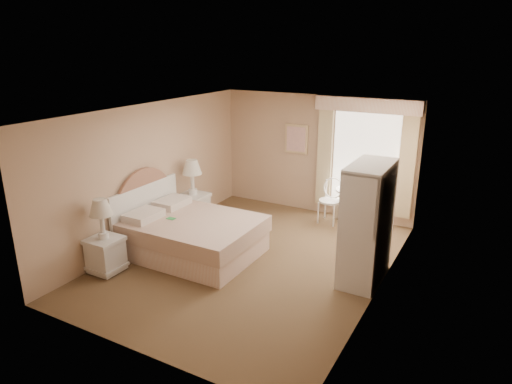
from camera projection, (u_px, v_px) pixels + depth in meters
The scene contains 9 objects.
room at pixel (252, 190), 7.30m from camera, with size 4.21×5.51×2.51m.
window at pixel (364, 157), 9.00m from camera, with size 2.05×0.22×2.51m.
framed_art at pixel (296, 139), 9.67m from camera, with size 0.52×0.04×0.62m.
bed at pixel (188, 233), 7.86m from camera, with size 2.16×1.70×1.50m.
nightstand_near at pixel (105, 246), 7.17m from camera, with size 0.50×0.50×1.21m.
nightstand_far at pixel (193, 201), 9.10m from camera, with size 0.54×0.54×1.31m.
round_table at pixel (353, 201), 9.10m from camera, with size 0.69×0.69×0.73m.
cafe_chair at pixel (331, 197), 9.21m from camera, with size 0.46×0.46×0.91m.
armoire at pixel (367, 233), 6.87m from camera, with size 0.55×1.11×1.84m.
Camera 1 is at (3.41, -6.06, 3.48)m, focal length 32.00 mm.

